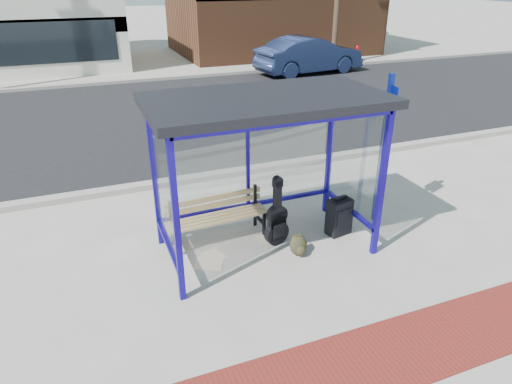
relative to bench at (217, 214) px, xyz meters
name	(u,v)px	position (x,y,z in m)	size (l,w,h in m)	color
ground	(265,247)	(0.60, -0.55, -0.43)	(120.00, 120.00, 0.00)	#B2ADA0
brick_paver_strip	(355,366)	(0.60, -3.15, -0.43)	(60.00, 1.00, 0.01)	maroon
curb_near	(213,176)	(0.60, 2.35, -0.37)	(60.00, 0.25, 0.12)	gray
street_asphalt	(165,115)	(0.60, 7.45, -0.43)	(60.00, 10.00, 0.00)	black
curb_far	(139,80)	(0.60, 12.55, -0.37)	(60.00, 0.25, 0.12)	gray
far_sidewalk	(133,73)	(0.60, 14.45, -0.43)	(60.00, 4.00, 0.01)	#B2ADA0
bus_shelter	(264,119)	(0.60, -0.48, 1.64)	(3.30, 1.80, 2.42)	#180D8F
bench	(217,214)	(0.00, 0.00, 0.00)	(1.65, 0.49, 0.77)	black
guitar_bag	(277,222)	(0.81, -0.51, -0.03)	(0.42, 0.19, 1.11)	black
suitcase	(339,217)	(1.90, -0.60, -0.12)	(0.43, 0.32, 0.68)	black
backpack	(299,246)	(1.00, -0.93, -0.28)	(0.28, 0.25, 0.33)	#2B2917
sign_post	(384,142)	(2.75, -0.40, 0.99)	(0.12, 0.32, 2.54)	navy
newspaper_a	(214,256)	(-0.22, -0.48, -0.43)	(0.35, 0.28, 0.01)	white
newspaper_b	(209,264)	(-0.35, -0.67, -0.43)	(0.41, 0.32, 0.01)	white
newspaper_c	(269,238)	(0.76, -0.33, -0.43)	(0.37, 0.29, 0.01)	white
parked_car	(309,55)	(7.65, 11.55, 0.33)	(1.62, 4.66, 1.53)	#1B274D
fire_hydrant	(357,53)	(11.17, 13.30, -0.02)	(0.34, 0.23, 0.77)	#A40B12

